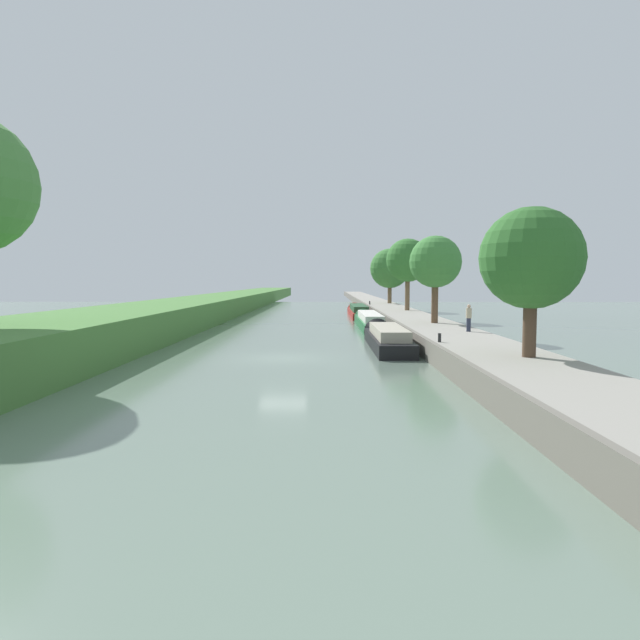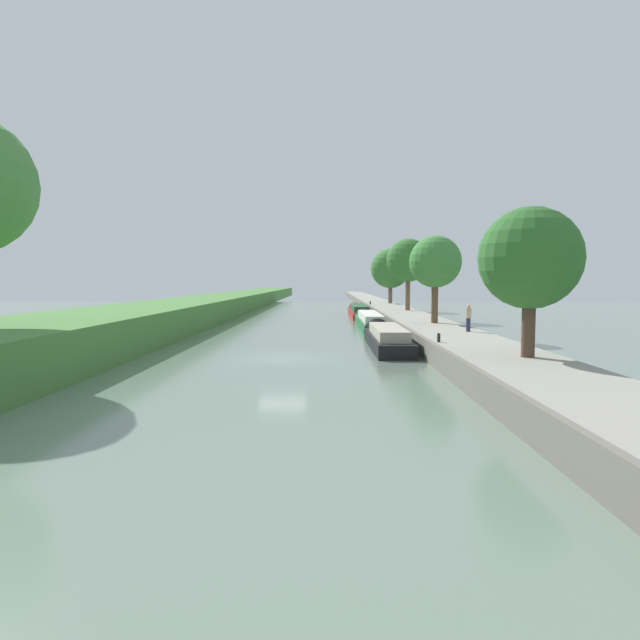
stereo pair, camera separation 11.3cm
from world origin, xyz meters
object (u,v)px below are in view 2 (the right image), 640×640
(narrowboat_red, at_px, (358,311))
(narrowboat_black, at_px, (386,338))
(narrowboat_green, at_px, (369,321))
(person_walking, at_px, (468,317))
(mooring_bollard_near, at_px, (439,338))
(mooring_bollard_far, at_px, (370,303))

(narrowboat_red, bearing_deg, narrowboat_black, -89.97)
(narrowboat_black, relative_size, narrowboat_green, 0.78)
(narrowboat_red, height_order, person_walking, person_walking)
(narrowboat_black, bearing_deg, narrowboat_red, 90.03)
(narrowboat_red, xyz_separation_m, mooring_bollard_near, (1.95, -37.48, 0.72))
(narrowboat_green, xyz_separation_m, narrowboat_red, (-0.05, 16.02, -0.01))
(mooring_bollard_near, bearing_deg, narrowboat_black, 105.47)
(narrowboat_black, distance_m, narrowboat_red, 30.49)
(narrowboat_red, relative_size, person_walking, 9.47)
(narrowboat_green, bearing_deg, narrowboat_red, 90.18)
(person_walking, height_order, mooring_bollard_near, person_walking)
(person_walking, distance_m, mooring_bollard_far, 38.81)
(narrowboat_red, bearing_deg, mooring_bollard_near, -87.02)
(narrowboat_green, xyz_separation_m, person_walking, (4.87, -15.54, 1.35))
(narrowboat_black, height_order, mooring_bollard_far, mooring_bollard_far)
(narrowboat_red, distance_m, mooring_bollard_near, 37.53)
(narrowboat_black, xyz_separation_m, mooring_bollard_near, (1.93, -6.99, 0.71))
(mooring_bollard_near, bearing_deg, narrowboat_red, 92.98)
(mooring_bollard_near, bearing_deg, mooring_bollard_far, 90.00)
(narrowboat_green, distance_m, mooring_bollard_near, 21.55)
(mooring_bollard_near, bearing_deg, person_walking, 63.35)
(narrowboat_green, bearing_deg, narrowboat_black, -90.14)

